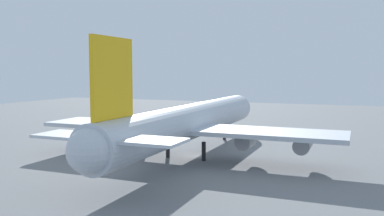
{
  "coord_description": "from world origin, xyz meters",
  "views": [
    {
      "loc": [
        -64.82,
        -26.71,
        14.65
      ],
      "look_at": [
        0.0,
        0.0,
        8.45
      ],
      "focal_mm": 37.78,
      "sensor_mm": 36.0,
      "label": 1
    }
  ],
  "objects": [
    {
      "name": "maintenance_van",
      "position": [
        35.15,
        18.4,
        1.11
      ],
      "size": [
        3.48,
        4.38,
        2.09
      ],
      "color": "#B21E19",
      "rests_on": "ground_plane"
    },
    {
      "name": "safety_cone_nose",
      "position": [
        28.69,
        2.57,
        0.42
      ],
      "size": [
        0.59,
        0.59,
        0.85
      ],
      "primitive_type": "cone",
      "color": "orange",
      "rests_on": "ground_plane"
    },
    {
      "name": "cargo_airplane",
      "position": [
        -0.32,
        0.0,
        6.06
      ],
      "size": [
        63.77,
        51.84,
        18.79
      ],
      "color": "silver",
      "rests_on": "ground_plane"
    },
    {
      "name": "ground_plane",
      "position": [
        0.0,
        0.0,
        0.0
      ],
      "size": [
        255.06,
        255.06,
        0.0
      ],
      "primitive_type": "plane",
      "color": "slate"
    }
  ]
}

